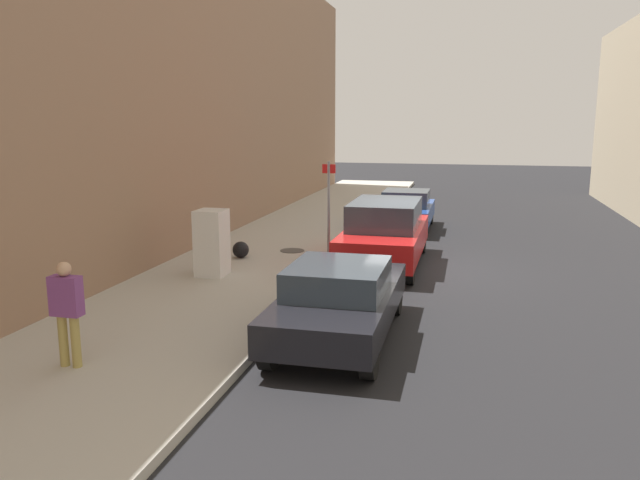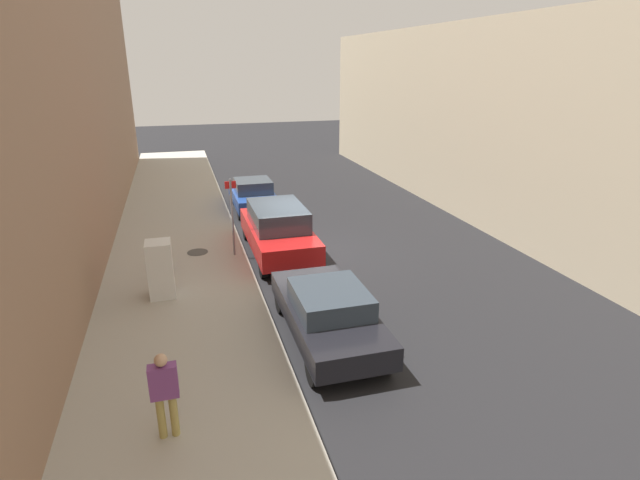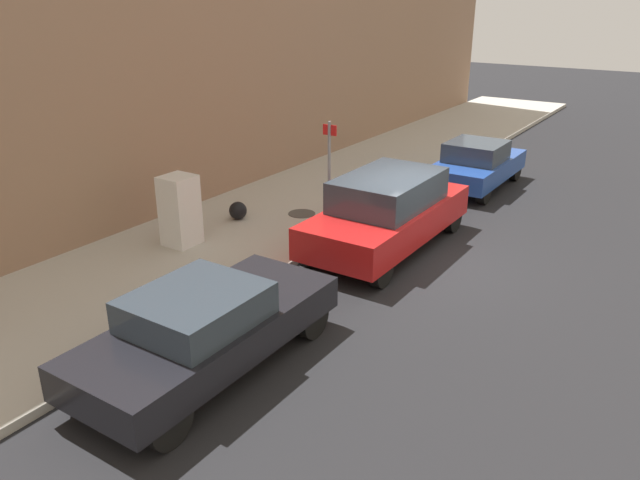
# 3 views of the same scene
# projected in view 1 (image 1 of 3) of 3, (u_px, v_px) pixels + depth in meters

# --- Properties ---
(ground_plane) EXTENTS (80.00, 80.00, 0.00)m
(ground_plane) POSITION_uv_depth(u_px,v_px,m) (417.00, 268.00, 16.52)
(ground_plane) COLOR black
(sidewalk_slab) EXTENTS (4.47, 44.00, 0.15)m
(sidewalk_slab) POSITION_uv_depth(u_px,v_px,m) (264.00, 257.00, 17.48)
(sidewalk_slab) COLOR #B2ADA0
(sidewalk_slab) RESTS_ON ground
(building_facade_near) EXTENTS (2.16, 39.60, 9.98)m
(building_facade_near) POSITION_uv_depth(u_px,v_px,m) (147.00, 79.00, 17.31)
(building_facade_near) COLOR #937056
(building_facade_near) RESTS_ON ground
(discarded_refrigerator) EXTENTS (0.68, 0.72, 1.60)m
(discarded_refrigerator) POSITION_uv_depth(u_px,v_px,m) (212.00, 243.00, 15.01)
(discarded_refrigerator) COLOR white
(discarded_refrigerator) RESTS_ON sidewalk_slab
(manhole_cover) EXTENTS (0.70, 0.70, 0.02)m
(manhole_cover) POSITION_uv_depth(u_px,v_px,m) (292.00, 251.00, 17.94)
(manhole_cover) COLOR #47443F
(manhole_cover) RESTS_ON sidewalk_slab
(street_sign_post) EXTENTS (0.36, 0.07, 2.62)m
(street_sign_post) POSITION_uv_depth(u_px,v_px,m) (329.00, 204.00, 16.84)
(street_sign_post) COLOR slate
(street_sign_post) RESTS_ON sidewalk_slab
(trash_bag) EXTENTS (0.45, 0.45, 0.45)m
(trash_bag) POSITION_uv_depth(u_px,v_px,m) (241.00, 250.00, 17.00)
(trash_bag) COLOR black
(trash_bag) RESTS_ON sidewalk_slab
(pedestrian_walking_far) EXTENTS (0.47, 0.22, 1.64)m
(pedestrian_walking_far) POSITION_uv_depth(u_px,v_px,m) (67.00, 307.00, 9.38)
(pedestrian_walking_far) COLOR #A8934C
(pedestrian_walking_far) RESTS_ON sidewalk_slab
(parked_sedan_dark) EXTENTS (1.85, 4.54, 1.41)m
(parked_sedan_dark) POSITION_uv_depth(u_px,v_px,m) (340.00, 299.00, 11.04)
(parked_sedan_dark) COLOR black
(parked_sedan_dark) RESTS_ON ground
(parked_suv_red) EXTENTS (1.96, 4.88, 1.75)m
(parked_suv_red) POSITION_uv_depth(u_px,v_px,m) (385.00, 232.00, 16.68)
(parked_suv_red) COLOR red
(parked_suv_red) RESTS_ON ground
(parked_hatchback_blue) EXTENTS (1.76, 3.93, 1.43)m
(parked_hatchback_blue) POSITION_uv_depth(u_px,v_px,m) (406.00, 210.00, 22.15)
(parked_hatchback_blue) COLOR #23479E
(parked_hatchback_blue) RESTS_ON ground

